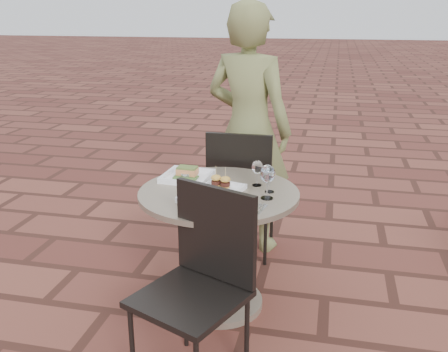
% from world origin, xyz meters
% --- Properties ---
extents(ground, '(60.00, 60.00, 0.00)m').
position_xyz_m(ground, '(0.00, 0.00, 0.00)').
color(ground, brown).
rests_on(ground, ground).
extents(cafe_table, '(0.90, 0.90, 0.73)m').
position_xyz_m(cafe_table, '(-0.20, 0.21, 0.48)').
color(cafe_table, gray).
rests_on(cafe_table, ground).
extents(chair_far, '(0.45, 0.45, 0.93)m').
position_xyz_m(chair_far, '(-0.20, 0.86, 0.55)').
color(chair_far, black).
rests_on(chair_far, ground).
extents(chair_near, '(0.58, 0.58, 0.93)m').
position_xyz_m(chair_near, '(-0.15, -0.37, 0.55)').
color(chair_near, black).
rests_on(chair_near, ground).
extents(diner, '(0.74, 0.60, 1.77)m').
position_xyz_m(diner, '(-0.19, 1.08, 0.88)').
color(diner, olive).
rests_on(diner, ground).
extents(plate_salmon, '(0.29, 0.29, 0.08)m').
position_xyz_m(plate_salmon, '(-0.44, 0.38, 0.75)').
color(plate_salmon, white).
rests_on(plate_salmon, cafe_table).
extents(plate_sliders, '(0.27, 0.27, 0.14)m').
position_xyz_m(plate_sliders, '(-0.19, 0.21, 0.76)').
color(plate_sliders, white).
rests_on(plate_sliders, cafe_table).
extents(plate_tuna, '(0.30, 0.30, 0.03)m').
position_xyz_m(plate_tuna, '(-0.24, 0.08, 0.75)').
color(plate_tuna, white).
rests_on(plate_tuna, cafe_table).
extents(wine_glass_right, '(0.08, 0.08, 0.19)m').
position_xyz_m(wine_glass_right, '(0.07, 0.15, 0.86)').
color(wine_glass_right, white).
rests_on(wine_glass_right, cafe_table).
extents(wine_glass_mid, '(0.06, 0.06, 0.15)m').
position_xyz_m(wine_glass_mid, '(-0.01, 0.35, 0.84)').
color(wine_glass_mid, white).
rests_on(wine_glass_mid, cafe_table).
extents(wine_glass_far, '(0.06, 0.06, 0.14)m').
position_xyz_m(wine_glass_far, '(0.07, 0.26, 0.83)').
color(wine_glass_far, white).
rests_on(wine_glass_far, cafe_table).
extents(steel_ramekin, '(0.07, 0.07, 0.04)m').
position_xyz_m(steel_ramekin, '(-0.44, 0.35, 0.75)').
color(steel_ramekin, silver).
rests_on(steel_ramekin, cafe_table).
extents(cutlery_set, '(0.15, 0.24, 0.00)m').
position_xyz_m(cutlery_set, '(0.04, -0.03, 0.73)').
color(cutlery_set, silver).
rests_on(cutlery_set, cafe_table).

